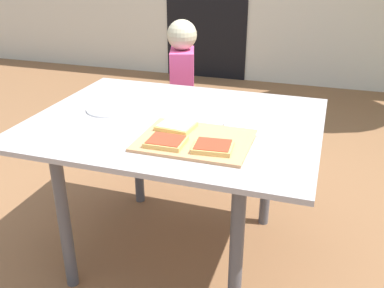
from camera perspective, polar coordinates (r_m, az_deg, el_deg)
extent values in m
plane|color=brown|center=(2.19, -1.91, -13.70)|extent=(16.00, 16.00, 0.00)
cube|color=#A7A19F|center=(1.85, -2.20, 2.89)|extent=(1.21, 0.96, 0.02)
cylinder|color=#4C4C51|center=(1.88, -16.46, -9.61)|extent=(0.05, 0.05, 0.66)
cylinder|color=#4C4C51|center=(1.64, 5.82, -14.42)|extent=(0.05, 0.05, 0.66)
cylinder|color=#4C4C51|center=(2.43, -7.17, -0.66)|extent=(0.05, 0.05, 0.66)
cylinder|color=#4C4C51|center=(2.24, 9.90, -3.10)|extent=(0.05, 0.05, 0.66)
cube|color=tan|center=(1.64, 0.43, 0.49)|extent=(0.42, 0.32, 0.01)
cube|color=#D8B15E|center=(1.73, -2.09, 2.32)|extent=(0.15, 0.13, 0.02)
cube|color=beige|center=(1.72, -2.10, 2.63)|extent=(0.14, 0.12, 0.00)
cube|color=#D8B15E|center=(1.55, 2.77, -0.39)|extent=(0.15, 0.13, 0.02)
cube|color=#A63921|center=(1.55, 2.77, -0.05)|extent=(0.14, 0.12, 0.00)
cube|color=#D8B15E|center=(1.59, -3.45, 0.28)|extent=(0.14, 0.12, 0.02)
cube|color=#A63921|center=(1.59, -3.46, 0.62)|extent=(0.13, 0.11, 0.00)
cylinder|color=white|center=(1.79, 7.76, 2.43)|extent=(0.22, 0.22, 0.01)
cylinder|color=white|center=(2.00, -10.56, 4.58)|extent=(0.22, 0.22, 0.01)
cylinder|color=navy|center=(2.89, -1.16, 1.02)|extent=(0.09, 0.09, 0.41)
cylinder|color=navy|center=(2.76, -1.25, -0.14)|extent=(0.09, 0.09, 0.41)
cube|color=#E54C8C|center=(2.69, -1.28, 8.21)|extent=(0.20, 0.27, 0.39)
sphere|color=#BFB693|center=(2.62, -1.34, 14.16)|extent=(0.18, 0.18, 0.18)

